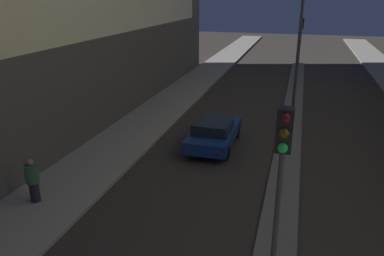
{
  "coord_description": "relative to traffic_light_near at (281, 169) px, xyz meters",
  "views": [
    {
      "loc": [
        0.17,
        -2.58,
        6.87
      ],
      "look_at": [
        -4.7,
        14.21,
        0.5
      ],
      "focal_mm": 35.0,
      "sensor_mm": 36.0,
      "label": 1
    }
  ],
  "objects": [
    {
      "name": "median_strip",
      "position": [
        0.0,
        14.6,
        -3.5
      ],
      "size": [
        1.16,
        35.97,
        0.11
      ],
      "color": "#66605B",
      "rests_on": "ground"
    },
    {
      "name": "traffic_light_near",
      "position": [
        0.0,
        0.0,
        0.0
      ],
      "size": [
        0.32,
        0.42,
        4.7
      ],
      "color": "#383838",
      "rests_on": "median_strip"
    },
    {
      "name": "traffic_light_mid",
      "position": [
        0.0,
        27.02,
        0.0
      ],
      "size": [
        0.32,
        0.42,
        4.7
      ],
      "color": "#383838",
      "rests_on": "median_strip"
    },
    {
      "name": "street_lamp",
      "position": [
        0.0,
        14.42,
        1.83
      ],
      "size": [
        0.45,
        0.45,
        8.4
      ],
      "color": "#383838",
      "rests_on": "median_strip"
    },
    {
      "name": "car_left_lane",
      "position": [
        -3.38,
        8.99,
        -2.85
      ],
      "size": [
        1.89,
        4.26,
        1.36
      ],
      "color": "navy",
      "rests_on": "ground"
    },
    {
      "name": "pedestrian_on_left_sidewalk",
      "position": [
        -8.07,
        2.29,
        -2.62
      ],
      "size": [
        0.43,
        0.43,
        1.55
      ],
      "color": "black",
      "rests_on": "sidewalk_left"
    }
  ]
}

